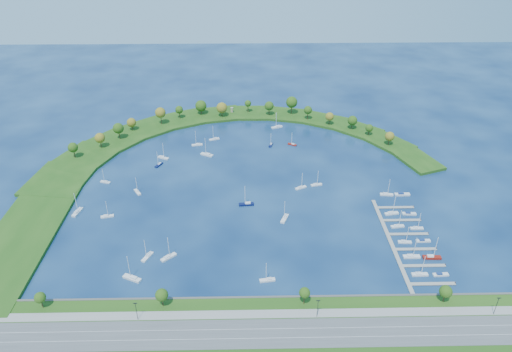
{
  "coord_description": "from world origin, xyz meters",
  "views": [
    {
      "loc": [
        -0.17,
        -262.41,
        163.39
      ],
      "look_at": [
        5.0,
        5.0,
        4.0
      ],
      "focal_mm": 32.85,
      "sensor_mm": 36.0,
      "label": 1
    }
  ],
  "objects_px": {
    "moored_boat_11": "(77,212)",
    "docked_boat_4": "(405,241)",
    "moored_boat_17": "(246,204)",
    "moored_boat_18": "(214,139)",
    "moored_boat_12": "(277,127)",
    "docked_boat_0": "(420,274)",
    "moored_boat_16": "(105,182)",
    "docked_boat_2": "(411,256)",
    "moored_boat_0": "(285,218)",
    "moored_boat_8": "(132,278)",
    "moored_boat_2": "(292,144)",
    "docked_boat_3": "(432,257)",
    "docked_boat_11": "(402,194)",
    "dock_system": "(404,241)",
    "moored_boat_6": "(207,154)",
    "moored_boat_15": "(271,144)",
    "docked_boat_8": "(392,213)",
    "docked_boat_10": "(387,194)",
    "moored_boat_13": "(159,164)",
    "docked_boat_6": "(397,226)",
    "docked_boat_9": "(409,214)",
    "moored_boat_9": "(197,144)",
    "moored_boat_4": "(168,257)",
    "moored_boat_3": "(267,279)",
    "moored_boat_7": "(147,256)",
    "docked_boat_5": "(423,241)",
    "docked_boat_7": "(417,228)",
    "moored_boat_5": "(301,187)",
    "moored_boat_10": "(137,192)",
    "moored_boat_19": "(107,216)",
    "moored_boat_14": "(163,157)",
    "harbor_tower": "(232,110)",
    "moored_boat_1": "(316,184)",
    "docked_boat_1": "(440,274)"
  },
  "relations": [
    {
      "from": "harbor_tower",
      "to": "docked_boat_6",
      "type": "bearing_deg",
      "value": -59.0
    },
    {
      "from": "moored_boat_0",
      "to": "moored_boat_6",
      "type": "relative_size",
      "value": 0.93
    },
    {
      "from": "docked_boat_10",
      "to": "docked_boat_9",
      "type": "bearing_deg",
      "value": -63.22
    },
    {
      "from": "moored_boat_12",
      "to": "moored_boat_0",
      "type": "bearing_deg",
      "value": 67.32
    },
    {
      "from": "moored_boat_7",
      "to": "docked_boat_8",
      "type": "height_order",
      "value": "docked_boat_8"
    },
    {
      "from": "moored_boat_4",
      "to": "moored_boat_7",
      "type": "bearing_deg",
      "value": 134.95
    },
    {
      "from": "moored_boat_8",
      "to": "moored_boat_14",
      "type": "height_order",
      "value": "moored_boat_8"
    },
    {
      "from": "moored_boat_0",
      "to": "moored_boat_11",
      "type": "height_order",
      "value": "moored_boat_11"
    },
    {
      "from": "moored_boat_8",
      "to": "moored_boat_11",
      "type": "relative_size",
      "value": 1.05
    },
    {
      "from": "moored_boat_7",
      "to": "moored_boat_10",
      "type": "distance_m",
      "value": 65.97
    },
    {
      "from": "moored_boat_2",
      "to": "docked_boat_4",
      "type": "xyz_separation_m",
      "value": [
        51.64,
        -119.4,
        0.01
      ]
    },
    {
      "from": "moored_boat_6",
      "to": "docked_boat_3",
      "type": "bearing_deg",
      "value": 164.25
    },
    {
      "from": "moored_boat_5",
      "to": "moored_boat_8",
      "type": "height_order",
      "value": "moored_boat_8"
    },
    {
      "from": "moored_boat_9",
      "to": "docked_boat_7",
      "type": "height_order",
      "value": "moored_boat_9"
    },
    {
      "from": "moored_boat_5",
      "to": "docked_boat_2",
      "type": "distance_m",
      "value": 86.25
    },
    {
      "from": "docked_boat_3",
      "to": "docked_boat_11",
      "type": "height_order",
      "value": "docked_boat_3"
    },
    {
      "from": "moored_boat_3",
      "to": "moored_boat_7",
      "type": "distance_m",
      "value": 65.3
    },
    {
      "from": "harbor_tower",
      "to": "moored_boat_1",
      "type": "relative_size",
      "value": 0.39
    },
    {
      "from": "dock_system",
      "to": "moored_boat_6",
      "type": "bearing_deg",
      "value": 138.33
    },
    {
      "from": "moored_boat_0",
      "to": "moored_boat_11",
      "type": "xyz_separation_m",
      "value": [
        -124.34,
        8.75,
        0.02
      ]
    },
    {
      "from": "moored_boat_13",
      "to": "docked_boat_1",
      "type": "height_order",
      "value": "moored_boat_13"
    },
    {
      "from": "moored_boat_0",
      "to": "moored_boat_8",
      "type": "bearing_deg",
      "value": -36.22
    },
    {
      "from": "harbor_tower",
      "to": "docked_boat_8",
      "type": "xyz_separation_m",
      "value": [
        99.36,
        -152.58,
        -3.29
      ]
    },
    {
      "from": "moored_boat_3",
      "to": "moored_boat_4",
      "type": "distance_m",
      "value": 54.51
    },
    {
      "from": "moored_boat_9",
      "to": "docked_boat_9",
      "type": "height_order",
      "value": "moored_boat_9"
    },
    {
      "from": "docked_boat_0",
      "to": "moored_boat_8",
      "type": "bearing_deg",
      "value": 179.45
    },
    {
      "from": "moored_boat_19",
      "to": "docked_boat_9",
      "type": "relative_size",
      "value": 1.34
    },
    {
      "from": "moored_boat_2",
      "to": "moored_boat_8",
      "type": "xyz_separation_m",
      "value": [
        -92.26,
        -145.34,
        0.12
      ]
    },
    {
      "from": "moored_boat_15",
      "to": "docked_boat_8",
      "type": "relative_size",
      "value": 0.84
    },
    {
      "from": "moored_boat_15",
      "to": "moored_boat_19",
      "type": "xyz_separation_m",
      "value": [
        -101.72,
        -91.64,
        0.02
      ]
    },
    {
      "from": "moored_boat_16",
      "to": "docked_boat_2",
      "type": "bearing_deg",
      "value": 174.62
    },
    {
      "from": "moored_boat_6",
      "to": "moored_boat_14",
      "type": "bearing_deg",
      "value": 34.01
    },
    {
      "from": "moored_boat_3",
      "to": "moored_boat_15",
      "type": "distance_m",
      "value": 147.59
    },
    {
      "from": "moored_boat_18",
      "to": "docked_boat_6",
      "type": "xyz_separation_m",
      "value": [
        112.01,
        -115.33,
        -0.01
      ]
    },
    {
      "from": "docked_boat_3",
      "to": "docked_boat_9",
      "type": "relative_size",
      "value": 1.66
    },
    {
      "from": "moored_boat_4",
      "to": "moored_boat_18",
      "type": "distance_m",
      "value": 140.84
    },
    {
      "from": "moored_boat_7",
      "to": "docked_boat_0",
      "type": "xyz_separation_m",
      "value": [
        139.24,
        -16.14,
        -0.01
      ]
    },
    {
      "from": "moored_boat_0",
      "to": "docked_boat_10",
      "type": "distance_m",
      "value": 71.27
    },
    {
      "from": "moored_boat_11",
      "to": "docked_boat_4",
      "type": "distance_m",
      "value": 191.45
    },
    {
      "from": "docked_boat_5",
      "to": "docked_boat_7",
      "type": "height_order",
      "value": "docked_boat_7"
    },
    {
      "from": "moored_boat_12",
      "to": "docked_boat_6",
      "type": "distance_m",
      "value": 149.91
    },
    {
      "from": "docked_boat_10",
      "to": "moored_boat_13",
      "type": "bearing_deg",
      "value": 170.6
    },
    {
      "from": "moored_boat_5",
      "to": "moored_boat_13",
      "type": "xyz_separation_m",
      "value": [
        -97.45,
        32.48,
        -0.01
      ]
    },
    {
      "from": "moored_boat_12",
      "to": "docked_boat_0",
      "type": "relative_size",
      "value": 1.13
    },
    {
      "from": "moored_boat_14",
      "to": "moored_boat_17",
      "type": "xyz_separation_m",
      "value": [
        60.5,
        -61.25,
        0.03
      ]
    },
    {
      "from": "moored_boat_17",
      "to": "moored_boat_18",
      "type": "distance_m",
      "value": 94.49
    },
    {
      "from": "moored_boat_2",
      "to": "moored_boat_10",
      "type": "relative_size",
      "value": 0.9
    },
    {
      "from": "moored_boat_0",
      "to": "moored_boat_18",
      "type": "distance_m",
      "value": 116.67
    },
    {
      "from": "docked_boat_7",
      "to": "docked_boat_8",
      "type": "height_order",
      "value": "docked_boat_8"
    },
    {
      "from": "docked_boat_0",
      "to": "docked_boat_11",
      "type": "distance_m",
      "value": 74.48
    }
  ]
}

